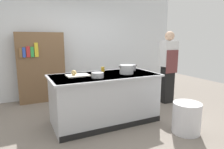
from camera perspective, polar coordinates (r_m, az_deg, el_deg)
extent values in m
plane|color=slate|center=(3.87, -2.09, -13.28)|extent=(10.00, 10.00, 0.00)
cube|color=silver|center=(5.53, -11.18, 9.69)|extent=(6.40, 0.12, 3.00)
cube|color=#B7BABF|center=(3.71, -2.14, -6.90)|extent=(1.90, 0.90, 0.90)
cube|color=#B7BABF|center=(3.60, -2.18, -0.29)|extent=(1.98, 0.98, 0.03)
cube|color=black|center=(3.47, 1.06, -15.25)|extent=(1.90, 0.01, 0.10)
cube|color=silver|center=(3.53, -9.87, -0.25)|extent=(0.40, 0.28, 0.02)
sphere|color=tan|center=(3.50, -11.01, 0.53)|extent=(0.09, 0.09, 0.09)
cylinder|color=#B7BABF|center=(3.69, 4.25, 1.50)|extent=(0.26, 0.26, 0.17)
cube|color=black|center=(3.61, 2.29, 2.26)|extent=(0.04, 0.02, 0.01)
cube|color=black|center=(3.76, 6.16, 2.53)|extent=(0.04, 0.02, 0.01)
cylinder|color=#99999E|center=(4.11, 5.69, 2.03)|extent=(0.19, 0.19, 0.12)
cube|color=black|center=(4.04, 4.38, 2.50)|extent=(0.04, 0.02, 0.01)
cube|color=black|center=(4.16, 6.97, 2.67)|extent=(0.04, 0.02, 0.01)
cylinder|color=#B7BABF|center=(3.34, -4.20, -0.16)|extent=(0.21, 0.21, 0.09)
cylinder|color=yellow|center=(3.88, -2.68, 1.46)|extent=(0.07, 0.07, 0.10)
cylinder|color=silver|center=(3.56, 20.81, -11.68)|extent=(0.46, 0.46, 0.52)
cube|color=black|center=(4.98, 15.72, -2.78)|extent=(0.28, 0.20, 0.90)
cube|color=silver|center=(4.86, 16.16, 5.85)|extent=(0.38, 0.24, 0.60)
sphere|color=#D3AA8C|center=(4.85, 16.41, 10.68)|extent=(0.22, 0.22, 0.22)
cube|color=brown|center=(4.79, 17.05, 3.58)|extent=(0.34, 0.02, 0.54)
cube|color=brown|center=(5.12, -19.82, 1.91)|extent=(1.10, 0.28, 1.70)
cube|color=brown|center=(4.89, -25.02, 5.77)|extent=(0.06, 0.03, 0.22)
cube|color=#3351B7|center=(4.89, -24.18, 5.86)|extent=(0.06, 0.03, 0.23)
cube|color=red|center=(4.90, -23.14, 6.06)|extent=(0.08, 0.03, 0.25)
cube|color=green|center=(4.90, -22.15, 6.07)|extent=(0.07, 0.03, 0.24)
cube|color=yellow|center=(4.91, -21.09, 6.69)|extent=(0.08, 0.03, 0.33)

